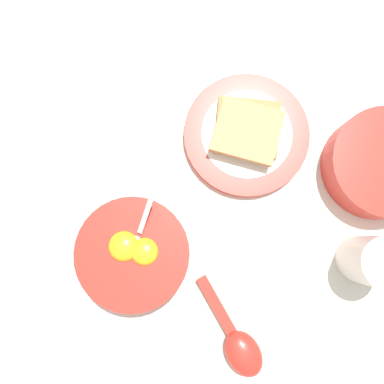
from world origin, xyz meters
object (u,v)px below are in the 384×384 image
toast_plate (246,135)px  drinking_cup (373,261)px  soup_spoon (239,345)px  egg_bowl (134,253)px  toast_sandwich (247,129)px  congee_bowl (382,164)px

toast_plate → drinking_cup: (0.27, -0.01, 0.04)m
soup_spoon → drinking_cup: drinking_cup is taller
egg_bowl → soup_spoon: egg_bowl is taller
egg_bowl → toast_sandwich: bearing=93.6°
toast_sandwich → soup_spoon: bearing=-46.9°
toast_plate → congee_bowl: bearing=31.7°
congee_bowl → egg_bowl: bearing=-114.4°
toast_plate → soup_spoon: (0.22, -0.24, 0.01)m
egg_bowl → drinking_cup: drinking_cup is taller
egg_bowl → toast_sandwich: size_ratio=1.22×
toast_sandwich → soup_spoon: (0.23, -0.24, -0.02)m
congee_bowl → soup_spoon: bearing=-83.3°
congee_bowl → drinking_cup: (0.08, -0.13, 0.02)m
congee_bowl → drinking_cup: 0.15m
egg_bowl → congee_bowl: egg_bowl is taller
toast_sandwich → soup_spoon: toast_sandwich is taller
egg_bowl → congee_bowl: bearing=65.6°
toast_plate → toast_sandwich: bearing=161.7°
congee_bowl → drinking_cup: size_ratio=1.85×
toast_sandwich → drinking_cup: 0.27m
egg_bowl → soup_spoon: bearing=5.0°
egg_bowl → congee_bowl: 0.41m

